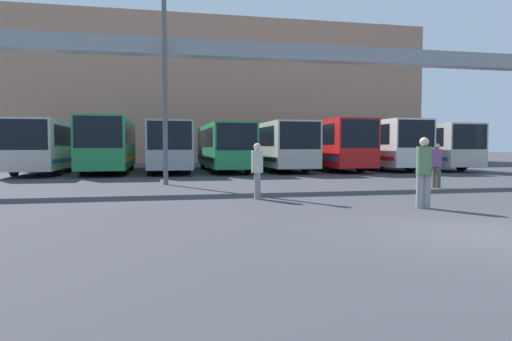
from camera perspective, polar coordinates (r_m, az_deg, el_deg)
ground_plane at (r=9.47m, az=26.91°, el=-7.14°), size 200.00×200.00×0.00m
building_backdrop at (r=50.49m, az=-5.36°, el=9.26°), size 42.87×12.00×14.16m
overhead_gantry at (r=21.40m, az=4.21°, el=13.00°), size 32.64×0.80×6.22m
bus_slot_0 at (r=30.82m, az=-24.31°, el=3.05°), size 2.62×12.07×3.04m
bus_slot_1 at (r=29.67m, az=-17.85°, el=3.39°), size 2.60×10.86×3.24m
bus_slot_2 at (r=29.65m, az=-10.98°, el=3.26°), size 2.52×11.10×3.03m
bus_slot_3 at (r=29.77m, az=-4.12°, el=3.23°), size 2.44×10.78×2.96m
bus_slot_4 at (r=30.82m, az=2.33°, el=3.35°), size 2.59×11.52×3.08m
bus_slot_5 at (r=31.32m, az=8.92°, el=3.49°), size 2.53×10.30×3.25m
bus_slot_6 at (r=33.27m, az=14.28°, el=3.42°), size 2.57×11.46×3.26m
bus_slot_7 at (r=34.43m, az=20.07°, el=3.10°), size 2.57×10.15×3.04m
pedestrian_near_left at (r=19.08m, az=21.64°, el=0.73°), size 0.36×0.36×1.73m
pedestrian_mid_right at (r=13.94m, az=0.16°, el=0.14°), size 0.36×0.36×1.71m
pedestrian_near_center at (r=12.64m, az=20.23°, el=-0.03°), size 0.38×0.38×1.85m
lamp_post at (r=19.73m, az=-11.35°, el=11.85°), size 0.36×0.36×8.58m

